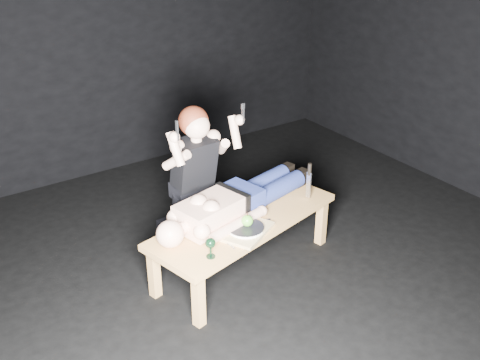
% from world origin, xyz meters
% --- Properties ---
extents(ground, '(5.00, 5.00, 0.00)m').
position_xyz_m(ground, '(0.00, 0.00, 0.00)').
color(ground, black).
rests_on(ground, ground).
extents(back_wall, '(5.00, 0.00, 5.00)m').
position_xyz_m(back_wall, '(0.00, 2.50, 1.50)').
color(back_wall, black).
rests_on(back_wall, ground).
extents(table, '(1.64, 0.91, 0.45)m').
position_xyz_m(table, '(-0.04, 0.23, 0.23)').
color(table, '#BD8C43').
rests_on(table, ground).
extents(lying_man, '(1.54, 0.77, 0.25)m').
position_xyz_m(lying_man, '(-0.02, 0.35, 0.58)').
color(lying_man, beige).
rests_on(lying_man, table).
extents(kneeling_woman, '(0.71, 0.79, 1.28)m').
position_xyz_m(kneeling_woman, '(-0.21, 0.75, 0.64)').
color(kneeling_woman, black).
rests_on(kneeling_woman, ground).
extents(serving_tray, '(0.48, 0.43, 0.02)m').
position_xyz_m(serving_tray, '(-0.14, 0.06, 0.46)').
color(serving_tray, tan).
rests_on(serving_tray, table).
extents(plate, '(0.35, 0.35, 0.02)m').
position_xyz_m(plate, '(-0.14, 0.06, 0.48)').
color(plate, white).
rests_on(plate, serving_tray).
extents(apple, '(0.09, 0.09, 0.09)m').
position_xyz_m(apple, '(-0.12, 0.07, 0.54)').
color(apple, green).
rests_on(apple, plate).
extents(goblet, '(0.09, 0.09, 0.15)m').
position_xyz_m(goblet, '(-0.51, -0.07, 0.52)').
color(goblet, black).
rests_on(goblet, table).
extents(fork_flat, '(0.02, 0.17, 0.01)m').
position_xyz_m(fork_flat, '(-0.33, 0.00, 0.45)').
color(fork_flat, '#B2B2B7').
rests_on(fork_flat, table).
extents(knife_flat, '(0.04, 0.17, 0.01)m').
position_xyz_m(knife_flat, '(0.03, 0.07, 0.45)').
color(knife_flat, '#B2B2B7').
rests_on(knife_flat, table).
extents(spoon_flat, '(0.15, 0.10, 0.01)m').
position_xyz_m(spoon_flat, '(0.04, 0.14, 0.45)').
color(spoon_flat, '#B2B2B7').
rests_on(spoon_flat, table).
extents(carving_knife, '(0.05, 0.05, 0.31)m').
position_xyz_m(carving_knife, '(0.56, 0.20, 0.60)').
color(carving_knife, '#B2B2B7').
rests_on(carving_knife, table).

